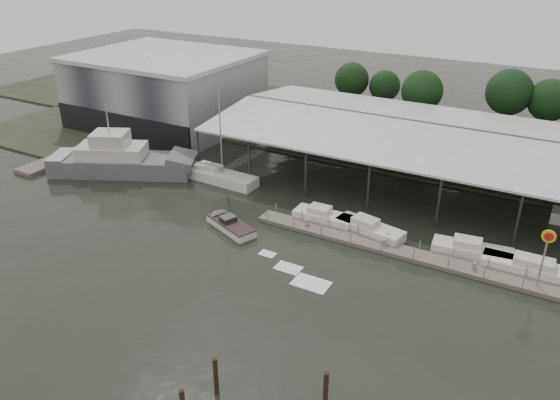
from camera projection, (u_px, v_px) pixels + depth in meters
The scene contains 15 objects.
ground at pixel (196, 260), 48.68m from camera, with size 200.00×200.00×0.00m, color black.
land_strip_far at pixel (368, 129), 81.58m from camera, with size 140.00×30.00×0.30m.
land_strip_west at pixel (113, 111), 89.82m from camera, with size 20.00×40.00×0.30m.
storage_warehouse at pixel (166, 89), 82.22m from camera, with size 24.50×20.50×10.50m.
covered_boat_shed at pixel (470, 136), 60.47m from camera, with size 58.24×24.00×6.96m.
trawler_dock at pixel (80, 151), 72.79m from camera, with size 3.00×18.00×0.50m.
floating_dock at pixel (395, 250), 49.82m from camera, with size 28.00×2.00×1.40m.
shell_fuel_sign at pixel (546, 248), 42.89m from camera, with size 1.10×0.18×5.55m.
grey_trawler at pixel (122, 161), 65.90m from camera, with size 17.76×11.88×8.84m.
white_sailboat at pixel (218, 176), 64.07m from camera, with size 9.64×2.97×13.07m.
speedboat_underway at pixel (228, 224), 54.00m from camera, with size 16.78×8.06×2.00m.
moored_cruiser_0 at pixel (323, 217), 54.84m from camera, with size 6.16×2.23×1.70m.
moored_cruiser_1 at pixel (369, 229), 52.64m from camera, with size 7.12×3.54×1.70m.
moored_cruiser_2 at pixel (471, 250), 49.00m from camera, with size 7.19×3.03×1.70m.
moored_cruiser_3 at pixel (538, 270), 46.07m from camera, with size 9.24×2.34×1.70m.
Camera 1 is at (26.86, -32.48, 26.05)m, focal length 35.00 mm.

